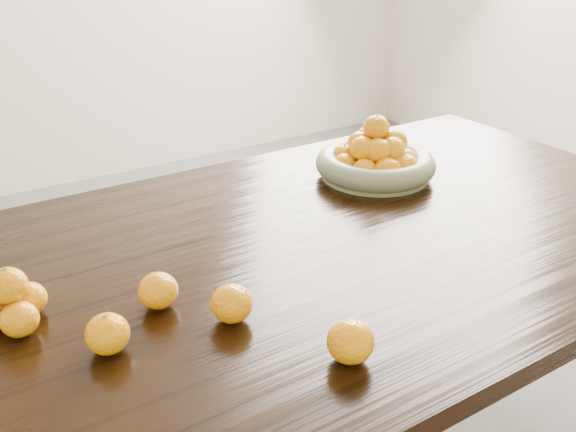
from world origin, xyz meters
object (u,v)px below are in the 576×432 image
dining_table (274,291)px  fruit_bowl (376,160)px  orange_pyramid (11,303)px  loose_orange_0 (107,334)px

dining_table → fruit_bowl: fruit_bowl is taller
dining_table → orange_pyramid: 0.49m
orange_pyramid → loose_orange_0: bearing=-55.4°
dining_table → fruit_bowl: size_ratio=6.70×
orange_pyramid → loose_orange_0: (0.10, -0.15, -0.01)m
dining_table → loose_orange_0: size_ratio=29.69×
dining_table → loose_orange_0: 0.41m
fruit_bowl → dining_table: bearing=-154.6°
loose_orange_0 → fruit_bowl: bearing=22.9°
dining_table → loose_orange_0: bearing=-160.2°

